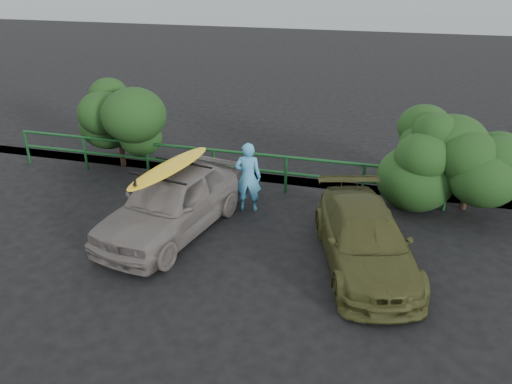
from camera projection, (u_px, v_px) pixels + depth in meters
The scene contains 10 objects.
ground at pixel (174, 296), 9.20m from camera, with size 80.00×80.00×0.00m, color black.
ocean at pixel (374, 11), 61.64m from camera, with size 200.00×200.00×0.00m, color slate.
guardrail at pixel (249, 170), 13.35m from camera, with size 14.00×0.08×1.04m, color #13451D, non-canonical shape.
shrub_left at pixel (95, 125), 14.55m from camera, with size 3.20×2.40×2.51m, color #1C3F17, non-canonical shape.
shrub_right at pixel (449, 161), 12.31m from camera, with size 3.20×2.40×2.25m, color #1C3F17, non-canonical shape.
sedan at pixel (173, 201), 11.14m from camera, with size 1.73×4.30×1.47m, color slate.
olive_vehicle at pixel (365, 239), 9.92m from camera, with size 1.63×4.02×1.17m, color #3E411C.
man at pixel (248, 177), 12.03m from camera, with size 0.64×0.42×1.75m, color #449ACD.
roof_rack at pixel (170, 170), 10.82m from camera, with size 1.49×1.05×0.05m, color black, non-canonical shape.
surfboard at pixel (170, 167), 10.79m from camera, with size 0.59×2.83×0.08m, color yellow.
Camera 1 is at (3.48, -6.85, 5.61)m, focal length 35.00 mm.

